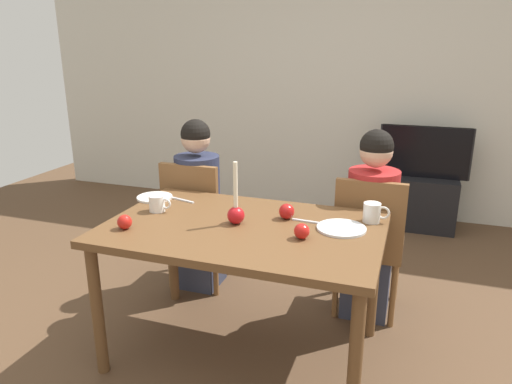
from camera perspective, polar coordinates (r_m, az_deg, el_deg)
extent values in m
plane|color=brown|center=(2.77, -1.42, -18.64)|extent=(7.68, 7.68, 0.00)
cube|color=beige|center=(4.78, 9.66, 13.21)|extent=(6.40, 0.10, 2.60)
cube|color=brown|center=(2.42, -1.55, -4.52)|extent=(1.40, 0.90, 0.04)
cylinder|color=brown|center=(2.57, -18.60, -13.42)|extent=(0.06, 0.06, 0.71)
cylinder|color=brown|center=(2.14, 11.85, -19.70)|extent=(0.06, 0.06, 0.71)
cylinder|color=brown|center=(3.14, -10.03, -6.85)|extent=(0.06, 0.06, 0.71)
cylinder|color=brown|center=(2.80, 14.00, -10.28)|extent=(0.06, 0.06, 0.71)
cube|color=brown|center=(3.33, -6.51, -3.89)|extent=(0.40, 0.40, 0.04)
cube|color=brown|center=(3.09, -8.08, -0.79)|extent=(0.40, 0.04, 0.45)
cylinder|color=brown|center=(3.49, -2.65, -6.72)|extent=(0.04, 0.04, 0.41)
cylinder|color=brown|center=(3.62, -7.68, -5.95)|extent=(0.04, 0.04, 0.41)
cylinder|color=brown|center=(3.21, -4.90, -9.05)|extent=(0.04, 0.04, 0.41)
cylinder|color=brown|center=(3.35, -10.28, -8.10)|extent=(0.04, 0.04, 0.41)
cube|color=brown|center=(3.04, 13.53, -6.36)|extent=(0.40, 0.40, 0.04)
cube|color=brown|center=(2.79, 13.50, -3.18)|extent=(0.40, 0.04, 0.45)
cylinder|color=brown|center=(3.29, 16.55, -9.11)|extent=(0.04, 0.04, 0.41)
cylinder|color=brown|center=(3.31, 10.61, -8.47)|extent=(0.04, 0.04, 0.41)
cylinder|color=brown|center=(2.98, 16.19, -11.93)|extent=(0.04, 0.04, 0.41)
cylinder|color=brown|center=(3.01, 9.60, -11.19)|extent=(0.04, 0.04, 0.41)
cube|color=#33384C|center=(3.36, -6.75, -7.43)|extent=(0.28, 0.28, 0.45)
cylinder|color=#282D47|center=(3.20, -7.05, 0.15)|extent=(0.30, 0.30, 0.48)
sphere|color=tan|center=(3.11, -7.29, 6.40)|extent=(0.19, 0.19, 0.19)
sphere|color=black|center=(3.11, -7.31, 6.95)|extent=(0.19, 0.19, 0.19)
cube|color=#33384C|center=(3.09, 13.16, -10.21)|extent=(0.28, 0.28, 0.45)
cylinder|color=#AD2323|center=(2.90, 13.79, -2.04)|extent=(0.30, 0.30, 0.48)
sphere|color=tan|center=(2.81, 14.31, 4.80)|extent=(0.19, 0.19, 0.19)
sphere|color=black|center=(2.80, 14.36, 5.40)|extent=(0.19, 0.19, 0.19)
cube|color=black|center=(4.61, 19.09, -1.12)|extent=(0.64, 0.40, 0.48)
cube|color=black|center=(4.50, 19.68, 4.57)|extent=(0.79, 0.04, 0.46)
cube|color=black|center=(4.49, 19.68, 4.57)|extent=(0.76, 0.05, 0.46)
sphere|color=red|center=(2.42, -2.44, -2.83)|extent=(0.09, 0.09, 0.09)
cylinder|color=#EFE5C6|center=(2.37, -2.49, 0.88)|extent=(0.02, 0.02, 0.24)
cylinder|color=white|center=(2.89, -12.13, -0.63)|extent=(0.21, 0.21, 0.01)
cylinder|color=silver|center=(2.40, 10.27, -4.32)|extent=(0.25, 0.25, 0.01)
cylinder|color=white|center=(2.66, -11.87, -1.35)|extent=(0.09, 0.09, 0.09)
torus|color=white|center=(2.63, -10.83, -1.39)|extent=(0.06, 0.01, 0.06)
cylinder|color=silver|center=(2.51, 13.80, -2.42)|extent=(0.09, 0.09, 0.10)
torus|color=silver|center=(2.51, 15.10, -2.44)|extent=(0.07, 0.01, 0.07)
cube|color=silver|center=(2.82, -8.93, -0.95)|extent=(0.18, 0.06, 0.01)
cube|color=silver|center=(2.47, 6.40, -3.56)|extent=(0.18, 0.03, 0.01)
sphere|color=red|center=(2.44, -15.57, -3.50)|extent=(0.07, 0.07, 0.07)
sphere|color=red|center=(2.25, 5.54, -4.73)|extent=(0.08, 0.08, 0.08)
sphere|color=#AF1615|center=(2.49, 3.71, -2.35)|extent=(0.08, 0.08, 0.08)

